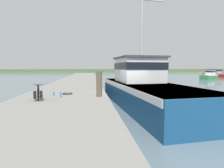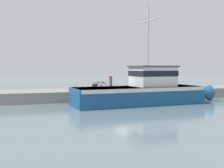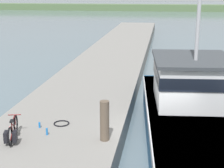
{
  "view_description": "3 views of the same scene",
  "coord_description": "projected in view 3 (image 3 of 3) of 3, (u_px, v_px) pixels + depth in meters",
  "views": [
    {
      "loc": [
        -2.33,
        -10.73,
        2.57
      ],
      "look_at": [
        -0.98,
        0.26,
        1.52
      ],
      "focal_mm": 28.0,
      "sensor_mm": 36.0,
      "label": 1
    },
    {
      "loc": [
        23.61,
        -8.68,
        3.16
      ],
      "look_at": [
        -0.05,
        -1.62,
        1.72
      ],
      "focal_mm": 45.0,
      "sensor_mm": 36.0,
      "label": 2
    },
    {
      "loc": [
        -0.03,
        -11.76,
        5.94
      ],
      "look_at": [
        -2.23,
        2.87,
        1.8
      ],
      "focal_mm": 55.0,
      "sensor_mm": 36.0,
      "label": 3
    }
  ],
  "objects": [
    {
      "name": "water_bottle_on_curb",
      "position": [
        40.0,
        125.0,
        12.63
      ],
      "size": [
        0.07,
        0.07,
        0.21
      ],
      "primitive_type": "cylinder",
      "color": "blue",
      "rests_on": "dock_pier"
    },
    {
      "name": "mooring_post",
      "position": [
        105.0,
        121.0,
        11.45
      ],
      "size": [
        0.31,
        0.31,
        1.39
      ],
      "primitive_type": "cylinder",
      "color": "brown",
      "rests_on": "dock_pier"
    },
    {
      "name": "dock_pier",
      "position": [
        59.0,
        135.0,
        13.22
      ],
      "size": [
        4.99,
        80.0,
        0.97
      ],
      "primitive_type": "cube",
      "color": "gray",
      "rests_on": "ground_plane"
    },
    {
      "name": "hose_coil",
      "position": [
        61.0,
        123.0,
        13.0
      ],
      "size": [
        0.6,
        0.6,
        0.05
      ],
      "primitive_type": "torus",
      "color": "black",
      "rests_on": "dock_pier"
    },
    {
      "name": "water_bottle_by_bike",
      "position": [
        47.0,
        132.0,
        12.0
      ],
      "size": [
        0.07,
        0.07,
        0.25
      ],
      "primitive_type": "cylinder",
      "color": "blue",
      "rests_on": "dock_pier"
    },
    {
      "name": "bicycle_touring",
      "position": [
        12.0,
        132.0,
        11.5
      ],
      "size": [
        0.68,
        1.66,
        0.71
      ],
      "rotation": [
        0.0,
        0.0,
        0.25
      ],
      "color": "black",
      "rests_on": "dock_pier"
    },
    {
      "name": "fishing_boat_main",
      "position": [
        193.0,
        116.0,
        13.16
      ],
      "size": [
        4.55,
        13.48,
        8.42
      ],
      "rotation": [
        0.0,
        0.0,
        0.09
      ],
      "color": "navy",
      "rests_on": "ground_plane"
    },
    {
      "name": "ground_plane",
      "position": [
        160.0,
        153.0,
        12.79
      ],
      "size": [
        320.0,
        320.0,
        0.0
      ],
      "primitive_type": "plane",
      "color": "slate"
    }
  ]
}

